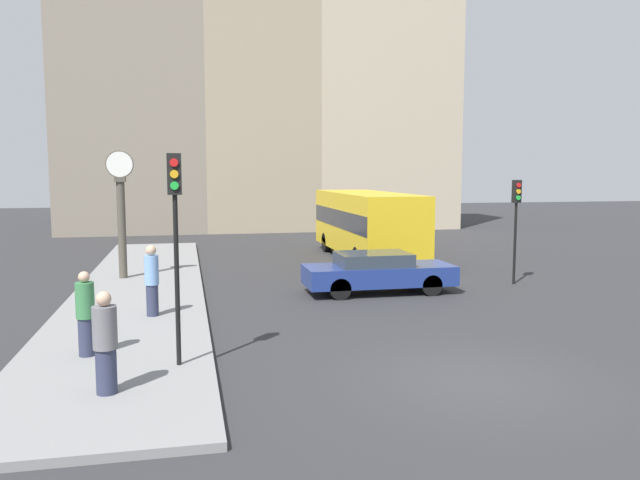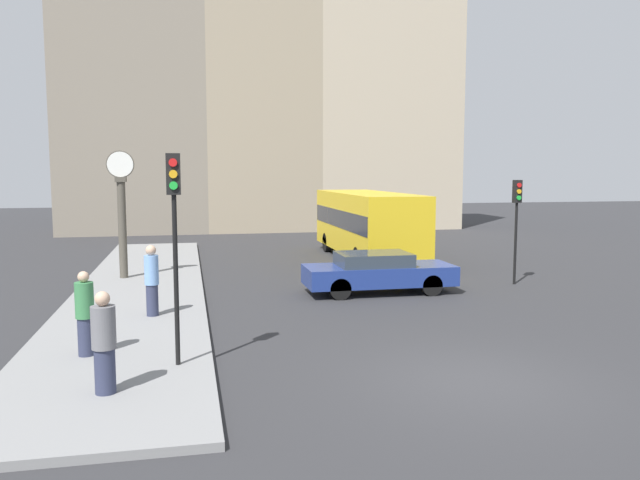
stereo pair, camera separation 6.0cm
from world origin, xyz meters
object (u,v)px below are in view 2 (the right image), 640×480
at_px(traffic_light_near, 174,215).
at_px(street_clock, 122,213).
at_px(sedan_car, 378,272).
at_px(pedestrian_blue_stripe, 152,280).
at_px(traffic_light_far, 517,210).
at_px(bus_distant, 367,221).
at_px(pedestrian_green_hoodie, 85,314).
at_px(pedestrian_grey_jacket, 104,343).

height_order(traffic_light_near, street_clock, street_clock).
height_order(sedan_car, pedestrian_blue_stripe, pedestrian_blue_stripe).
bearing_deg(traffic_light_far, bus_distant, 114.88).
xyz_separation_m(pedestrian_blue_stripe, pedestrian_green_hoodie, (-1.11, -3.30, -0.07)).
distance_m(traffic_light_near, pedestrian_green_hoodie, 2.87).
bearing_deg(traffic_light_far, sedan_car, -174.15).
height_order(bus_distant, pedestrian_grey_jacket, bus_distant).
relative_size(street_clock, pedestrian_grey_jacket, 2.54).
bearing_deg(sedan_car, pedestrian_grey_jacket, -132.05).
height_order(sedan_car, street_clock, street_clock).
bearing_deg(pedestrian_green_hoodie, bus_distant, 53.52).
relative_size(bus_distant, pedestrian_grey_jacket, 5.27).
distance_m(traffic_light_far, street_clock, 13.39).
distance_m(sedan_car, traffic_light_near, 9.28).
bearing_deg(pedestrian_green_hoodie, pedestrian_blue_stripe, 71.36).
relative_size(traffic_light_near, pedestrian_green_hoodie, 2.34).
height_order(traffic_light_far, pedestrian_blue_stripe, traffic_light_far).
relative_size(bus_distant, pedestrian_green_hoodie, 5.31).
bearing_deg(pedestrian_grey_jacket, bus_distant, 59.63).
xyz_separation_m(traffic_light_far, pedestrian_blue_stripe, (-11.72, -2.87, -1.47)).
height_order(street_clock, pedestrian_green_hoodie, street_clock).
xyz_separation_m(sedan_car, bus_distant, (1.81, 7.38, 0.98)).
relative_size(traffic_light_far, pedestrian_green_hoodie, 2.07).
height_order(traffic_light_far, pedestrian_green_hoodie, traffic_light_far).
bearing_deg(bus_distant, street_clock, -159.69).
bearing_deg(street_clock, traffic_light_far, -14.01).
bearing_deg(traffic_light_far, traffic_light_near, -147.01).
relative_size(bus_distant, traffic_light_near, 2.27).
height_order(pedestrian_blue_stripe, pedestrian_green_hoodie, pedestrian_blue_stripe).
bearing_deg(street_clock, traffic_light_near, -79.33).
distance_m(sedan_car, pedestrian_blue_stripe, 7.14).
xyz_separation_m(traffic_light_near, pedestrian_green_hoodie, (-1.80, 0.99, -2.00)).
relative_size(bus_distant, pedestrian_blue_stripe, 4.99).
xyz_separation_m(traffic_light_near, street_clock, (-1.96, 10.41, -0.61)).
height_order(sedan_car, traffic_light_far, traffic_light_far).
xyz_separation_m(traffic_light_near, pedestrian_blue_stripe, (-0.69, 4.29, -1.93)).
distance_m(pedestrian_grey_jacket, pedestrian_blue_stripe, 5.63).
xyz_separation_m(sedan_car, pedestrian_blue_stripe, (-6.73, -2.36, 0.39)).
height_order(sedan_car, traffic_light_near, traffic_light_near).
distance_m(traffic_light_near, pedestrian_grey_jacket, 2.66).
bearing_deg(pedestrian_blue_stripe, pedestrian_grey_jacket, -94.75).
xyz_separation_m(sedan_car, traffic_light_near, (-6.04, -6.65, 2.32)).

